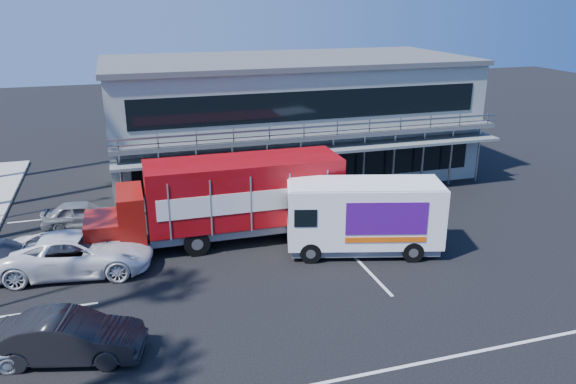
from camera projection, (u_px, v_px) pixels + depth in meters
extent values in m
plane|color=black|center=(325.00, 280.00, 22.65)|extent=(120.00, 120.00, 0.00)
cube|color=gray|center=(287.00, 118.00, 35.88)|extent=(22.00, 10.00, 7.00)
cube|color=#515454|center=(287.00, 60.00, 34.69)|extent=(22.40, 10.40, 0.30)
cube|color=#515454|center=(317.00, 136.00, 30.79)|extent=(22.00, 1.20, 0.25)
cube|color=gray|center=(321.00, 129.00, 30.13)|extent=(22.00, 0.08, 0.90)
cube|color=slate|center=(319.00, 150.00, 30.75)|extent=(22.00, 1.80, 0.15)
cube|color=black|center=(313.00, 168.00, 31.97)|extent=(20.00, 0.06, 1.60)
cube|color=black|center=(314.00, 105.00, 30.79)|extent=(20.00, 0.06, 1.60)
cube|color=maroon|center=(104.00, 232.00, 24.52)|extent=(1.57, 2.50, 1.33)
cube|color=maroon|center=(131.00, 216.00, 24.64)|extent=(1.13, 2.78, 2.32)
cube|color=black|center=(130.00, 202.00, 24.43)|extent=(0.08, 2.35, 0.77)
cube|color=maroon|center=(244.00, 190.00, 25.77)|extent=(8.88, 2.85, 2.88)
cube|color=slate|center=(245.00, 224.00, 26.34)|extent=(8.87, 2.44, 0.33)
cube|color=white|center=(251.00, 202.00, 24.55)|extent=(8.14, 0.11, 0.94)
cube|color=white|center=(238.00, 183.00, 27.07)|extent=(8.14, 0.11, 0.94)
cylinder|color=black|center=(113.00, 253.00, 23.68)|extent=(1.15, 0.29, 1.15)
cylinder|color=black|center=(113.00, 232.00, 25.88)|extent=(1.15, 0.29, 1.15)
cylinder|color=black|center=(197.00, 243.00, 24.63)|extent=(1.15, 0.29, 1.15)
cylinder|color=black|center=(190.00, 223.00, 26.83)|extent=(1.15, 0.29, 1.15)
cylinder|color=black|center=(311.00, 230.00, 26.05)|extent=(1.15, 0.29, 1.15)
cylinder|color=black|center=(296.00, 212.00, 28.26)|extent=(1.15, 0.29, 1.15)
cube|color=white|center=(364.00, 213.00, 24.55)|extent=(7.07, 4.02, 2.68)
cube|color=slate|center=(363.00, 244.00, 25.03)|extent=(6.75, 3.73, 0.34)
cube|color=black|center=(288.00, 208.00, 24.38)|extent=(0.57, 1.83, 0.91)
cube|color=white|center=(366.00, 183.00, 24.10)|extent=(6.93, 3.94, 0.08)
cube|color=#490D7D|center=(387.00, 219.00, 23.40)|extent=(3.33, 0.96, 1.44)
cube|color=#490D7D|center=(377.00, 200.00, 25.60)|extent=(3.33, 0.96, 1.44)
cube|color=#F2590C|center=(386.00, 240.00, 23.71)|extent=(3.32, 0.95, 0.24)
cylinder|color=black|center=(311.00, 253.00, 23.99)|extent=(0.96, 0.52, 0.92)
cylinder|color=black|center=(308.00, 234.00, 25.91)|extent=(0.96, 0.52, 0.92)
cylinder|color=black|center=(413.00, 252.00, 24.09)|extent=(0.96, 0.52, 0.92)
cylinder|color=black|center=(403.00, 233.00, 26.01)|extent=(0.96, 0.52, 0.92)
imported|color=black|center=(69.00, 337.00, 17.51)|extent=(4.84, 2.71, 1.51)
imported|color=white|center=(78.00, 253.00, 23.10)|extent=(6.39, 3.62, 1.68)
imported|color=gray|center=(83.00, 214.00, 27.75)|extent=(3.97, 1.90, 1.31)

